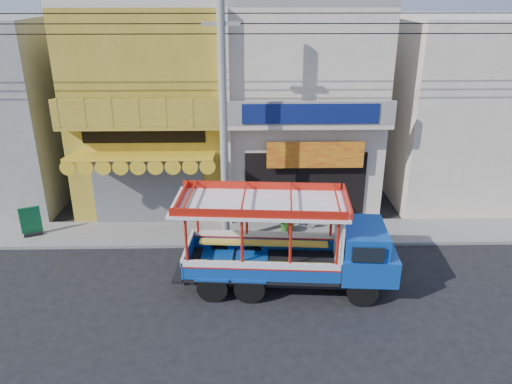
# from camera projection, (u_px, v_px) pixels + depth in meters

# --- Properties ---
(ground) EXTENTS (90.00, 90.00, 0.00)m
(ground) POSITION_uv_depth(u_px,v_px,m) (256.00, 295.00, 15.10)
(ground) COLOR black
(ground) RESTS_ON ground
(sidewalk) EXTENTS (30.00, 2.00, 0.12)m
(sidewalk) POSITION_uv_depth(u_px,v_px,m) (254.00, 233.00, 18.77)
(sidewalk) COLOR slate
(sidewalk) RESTS_ON ground
(shophouse_left) EXTENTS (6.00, 7.50, 8.24)m
(shophouse_left) POSITION_uv_depth(u_px,v_px,m) (156.00, 104.00, 20.81)
(shophouse_left) COLOR #A28524
(shophouse_left) RESTS_ON ground
(shophouse_right) EXTENTS (6.00, 6.75, 8.24)m
(shophouse_right) POSITION_uv_depth(u_px,v_px,m) (299.00, 103.00, 20.93)
(shophouse_right) COLOR beige
(shophouse_right) RESTS_ON ground
(party_pilaster) EXTENTS (0.35, 0.30, 8.00)m
(party_pilaster) POSITION_uv_depth(u_px,v_px,m) (225.00, 125.00, 18.04)
(party_pilaster) COLOR beige
(party_pilaster) RESTS_ON ground
(filler_building_right) EXTENTS (6.00, 6.00, 7.60)m
(filler_building_right) POSITION_uv_depth(u_px,v_px,m) (463.00, 110.00, 21.22)
(filler_building_right) COLOR beige
(filler_building_right) RESTS_ON ground
(utility_pole) EXTENTS (28.00, 0.26, 9.00)m
(utility_pole) POSITION_uv_depth(u_px,v_px,m) (228.00, 107.00, 16.21)
(utility_pole) COLOR gray
(utility_pole) RESTS_ON ground
(songthaew_truck) EXTENTS (6.70, 2.60, 3.06)m
(songthaew_truck) POSITION_uv_depth(u_px,v_px,m) (302.00, 245.00, 14.96)
(songthaew_truck) COLOR black
(songthaew_truck) RESTS_ON ground
(green_sign) EXTENTS (0.71, 0.54, 1.12)m
(green_sign) POSITION_uv_depth(u_px,v_px,m) (31.00, 223.00, 18.33)
(green_sign) COLOR black
(green_sign) RESTS_ON sidewalk
(potted_plant_a) EXTENTS (1.01, 0.94, 0.93)m
(potted_plant_a) POSITION_uv_depth(u_px,v_px,m) (288.00, 220.00, 18.57)
(potted_plant_a) COLOR #26611B
(potted_plant_a) RESTS_ON sidewalk
(potted_plant_c) EXTENTS (0.72, 0.72, 0.93)m
(potted_plant_c) POSITION_uv_depth(u_px,v_px,m) (337.00, 212.00, 19.24)
(potted_plant_c) COLOR #26611B
(potted_plant_c) RESTS_ON sidewalk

